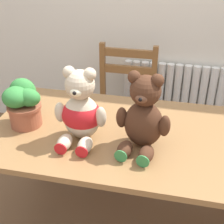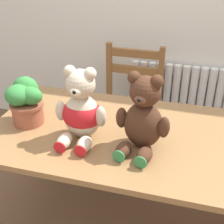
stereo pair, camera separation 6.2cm
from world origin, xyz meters
name	(u,v)px [view 1 (the left image)]	position (x,y,z in m)	size (l,w,h in m)	color
radiator	(171,106)	(0.16, 1.48, 0.31)	(0.83, 0.10, 0.68)	white
dining_table	(134,148)	(0.00, 0.39, 0.62)	(1.48, 0.79, 0.71)	olive
wooden_chair_behind	(124,106)	(-0.19, 1.16, 0.44)	(0.44, 0.44, 0.87)	brown
teddy_bear_left	(81,111)	(-0.24, 0.30, 0.85)	(0.25, 0.26, 0.36)	beige
teddy_bear_right	(143,117)	(0.05, 0.30, 0.86)	(0.26, 0.27, 0.37)	#472819
potted_plant	(23,103)	(-0.57, 0.36, 0.83)	(0.19, 0.19, 0.24)	#9E5138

